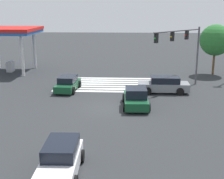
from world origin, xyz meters
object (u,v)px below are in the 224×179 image
at_px(traffic_signal_mast, 184,43).
at_px(tree_corner_b, 215,40).
at_px(car_0, 164,85).
at_px(car_3, 61,159).
at_px(car_1, 136,98).
at_px(car_2, 68,84).

distance_m(traffic_signal_mast, tree_corner_b, 8.33).
height_order(car_0, car_3, car_3).
distance_m(car_0, car_1, 5.28).
height_order(car_1, tree_corner_b, tree_corner_b).
xyz_separation_m(traffic_signal_mast, car_1, (4.69, 6.20, -3.73)).
height_order(traffic_signal_mast, car_2, traffic_signal_mast).
relative_size(traffic_signal_mast, car_0, 1.23).
distance_m(car_2, tree_corner_b, 18.30).
bearing_deg(tree_corner_b, car_0, 51.11).
bearing_deg(car_3, traffic_signal_mast, 151.82).
height_order(traffic_signal_mast, car_1, traffic_signal_mast).
bearing_deg(car_2, tree_corner_b, 121.23).
relative_size(car_1, car_2, 0.99).
bearing_deg(car_1, traffic_signal_mast, -38.96).
xyz_separation_m(car_1, tree_corner_b, (-9.55, -12.96, 3.38)).
distance_m(car_0, car_2, 9.20).
xyz_separation_m(car_2, tree_corner_b, (-16.01, -8.17, 3.43)).
relative_size(car_0, car_1, 1.14).
height_order(car_1, car_3, car_1).
bearing_deg(car_0, tree_corner_b, -127.71).
distance_m(car_2, car_3, 15.71).
height_order(car_0, car_1, car_1).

